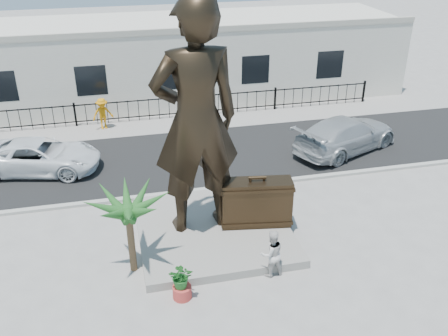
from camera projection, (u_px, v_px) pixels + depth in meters
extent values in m
plane|color=#9E9991|center=(238.00, 257.00, 16.46)|extent=(100.00, 100.00, 0.00)
cube|color=black|center=(195.00, 154.00, 23.37)|extent=(40.00, 7.00, 0.01)
cube|color=#A5A399|center=(210.00, 189.00, 20.32)|extent=(40.00, 0.25, 0.12)
cube|color=#9E9991|center=(182.00, 123.00, 26.83)|extent=(40.00, 2.50, 0.02)
cube|color=gray|center=(213.00, 230.00, 17.58)|extent=(5.20, 5.20, 0.30)
cube|color=black|center=(179.00, 107.00, 27.25)|extent=(22.00, 0.10, 1.20)
cube|color=silver|center=(168.00, 58.00, 30.14)|extent=(28.00, 7.00, 4.40)
imported|color=black|center=(196.00, 120.00, 15.84)|extent=(3.02, 2.12, 7.87)
cube|color=black|center=(256.00, 203.00, 17.30)|extent=(2.51, 1.13, 1.71)
imported|color=silver|center=(272.00, 254.00, 15.32)|extent=(0.84, 0.70, 1.59)
imported|color=white|center=(40.00, 156.00, 21.55)|extent=(5.52, 3.47, 1.42)
imported|color=#A8ABAC|center=(346.00, 134.00, 23.41)|extent=(5.99, 4.32, 1.61)
imported|color=orange|center=(103.00, 114.00, 25.70)|extent=(1.18, 0.85, 1.65)
cylinder|color=#BF3932|center=(182.00, 292.00, 14.65)|extent=(0.56, 0.56, 0.40)
imported|color=#1F6222|center=(181.00, 276.00, 14.38)|extent=(0.82, 0.75, 0.78)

